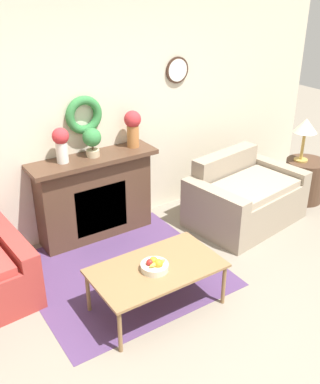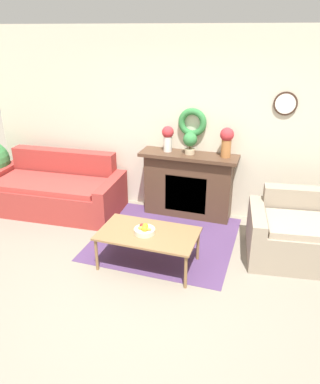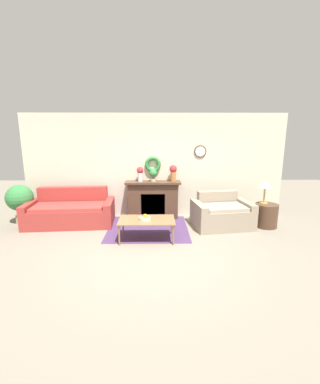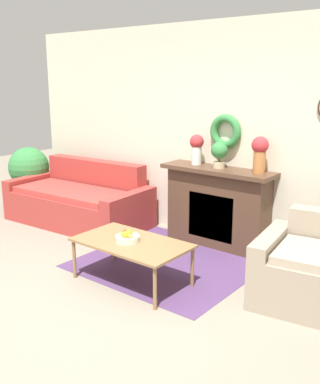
{
  "view_description": "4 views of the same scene",
  "coord_description": "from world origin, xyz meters",
  "px_view_note": "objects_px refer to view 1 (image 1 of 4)",
  "views": [
    {
      "loc": [
        -1.9,
        -1.96,
        2.78
      ],
      "look_at": [
        0.22,
        1.26,
        0.87
      ],
      "focal_mm": 42.0,
      "sensor_mm": 36.0,
      "label": 1
    },
    {
      "loc": [
        1.2,
        -2.82,
        2.64
      ],
      "look_at": [
        -0.16,
        1.29,
        0.74
      ],
      "focal_mm": 35.0,
      "sensor_mm": 36.0,
      "label": 2
    },
    {
      "loc": [
        0.07,
        -4.31,
        2.16
      ],
      "look_at": [
        0.15,
        1.31,
        0.9
      ],
      "focal_mm": 24.0,
      "sensor_mm": 36.0,
      "label": 3
    },
    {
      "loc": [
        2.72,
        -2.37,
        2.03
      ],
      "look_at": [
        -0.19,
        1.29,
        0.84
      ],
      "focal_mm": 42.0,
      "sensor_mm": 36.0,
      "label": 4
    }
  ],
  "objects_px": {
    "coffee_table": "(157,270)",
    "potted_plant_on_mantel": "(92,140)",
    "fireplace": "(95,196)",
    "table_lamp": "(306,128)",
    "vase_on_mantel_right": "(133,126)",
    "vase_on_mantel_left": "(61,143)",
    "side_table_by_loveseat": "(304,180)",
    "loveseat_right": "(244,198)",
    "fruit_bowl": "(155,266)"
  },
  "relations": [
    {
      "from": "side_table_by_loveseat",
      "to": "table_lamp",
      "type": "height_order",
      "value": "table_lamp"
    },
    {
      "from": "vase_on_mantel_right",
      "to": "fireplace",
      "type": "bearing_deg",
      "value": -179.38
    },
    {
      "from": "fireplace",
      "to": "coffee_table",
      "type": "xyz_separation_m",
      "value": [
        -0.11,
        -1.45,
        -0.09
      ]
    },
    {
      "from": "fruit_bowl",
      "to": "potted_plant_on_mantel",
      "type": "height_order",
      "value": "potted_plant_on_mantel"
    },
    {
      "from": "side_table_by_loveseat",
      "to": "vase_on_mantel_right",
      "type": "distance_m",
      "value": 2.49
    },
    {
      "from": "vase_on_mantel_right",
      "to": "potted_plant_on_mantel",
      "type": "relative_size",
      "value": 1.32
    },
    {
      "from": "fireplace",
      "to": "loveseat_right",
      "type": "height_order",
      "value": "fireplace"
    },
    {
      "from": "potted_plant_on_mantel",
      "to": "table_lamp",
      "type": "bearing_deg",
      "value": -13.72
    },
    {
      "from": "fruit_bowl",
      "to": "coffee_table",
      "type": "bearing_deg",
      "value": 36.57
    },
    {
      "from": "potted_plant_on_mantel",
      "to": "fireplace",
      "type": "bearing_deg",
      "value": 122.96
    },
    {
      "from": "fireplace",
      "to": "fruit_bowl",
      "type": "height_order",
      "value": "fireplace"
    },
    {
      "from": "table_lamp",
      "to": "fruit_bowl",
      "type": "bearing_deg",
      "value": -163.65
    },
    {
      "from": "vase_on_mantel_right",
      "to": "potted_plant_on_mantel",
      "type": "bearing_deg",
      "value": -177.77
    },
    {
      "from": "vase_on_mantel_right",
      "to": "fruit_bowl",
      "type": "bearing_deg",
      "value": -114.24
    },
    {
      "from": "side_table_by_loveseat",
      "to": "fruit_bowl",
      "type": "bearing_deg",
      "value": -164.98
    },
    {
      "from": "vase_on_mantel_right",
      "to": "vase_on_mantel_left",
      "type": "bearing_deg",
      "value": -180.0
    },
    {
      "from": "coffee_table",
      "to": "side_table_by_loveseat",
      "type": "xyz_separation_m",
      "value": [
        2.82,
        0.74,
        -0.13
      ]
    },
    {
      "from": "coffee_table",
      "to": "potted_plant_on_mantel",
      "type": "height_order",
      "value": "potted_plant_on_mantel"
    },
    {
      "from": "vase_on_mantel_left",
      "to": "potted_plant_on_mantel",
      "type": "distance_m",
      "value": 0.34
    },
    {
      "from": "vase_on_mantel_left",
      "to": "potted_plant_on_mantel",
      "type": "relative_size",
      "value": 1.19
    },
    {
      "from": "fireplace",
      "to": "potted_plant_on_mantel",
      "type": "distance_m",
      "value": 0.67
    },
    {
      "from": "fireplace",
      "to": "vase_on_mantel_right",
      "type": "bearing_deg",
      "value": 0.62
    },
    {
      "from": "fruit_bowl",
      "to": "loveseat_right",
      "type": "bearing_deg",
      "value": 23.6
    },
    {
      "from": "loveseat_right",
      "to": "fruit_bowl",
      "type": "height_order",
      "value": "loveseat_right"
    },
    {
      "from": "vase_on_mantel_left",
      "to": "table_lamp",
      "type": "bearing_deg",
      "value": -12.58
    },
    {
      "from": "table_lamp",
      "to": "vase_on_mantel_right",
      "type": "xyz_separation_m",
      "value": [
        -2.12,
        0.66,
        0.22
      ]
    },
    {
      "from": "loveseat_right",
      "to": "vase_on_mantel_left",
      "type": "xyz_separation_m",
      "value": [
        -1.98,
        0.7,
        0.89
      ]
    },
    {
      "from": "fruit_bowl",
      "to": "vase_on_mantel_right",
      "type": "bearing_deg",
      "value": 65.76
    },
    {
      "from": "vase_on_mantel_right",
      "to": "potted_plant_on_mantel",
      "type": "height_order",
      "value": "vase_on_mantel_right"
    },
    {
      "from": "coffee_table",
      "to": "table_lamp",
      "type": "bearing_deg",
      "value": 16.06
    },
    {
      "from": "loveseat_right",
      "to": "potted_plant_on_mantel",
      "type": "distance_m",
      "value": 1.97
    },
    {
      "from": "fruit_bowl",
      "to": "side_table_by_loveseat",
      "type": "xyz_separation_m",
      "value": [
        2.86,
        0.77,
        -0.21
      ]
    },
    {
      "from": "coffee_table",
      "to": "fruit_bowl",
      "type": "height_order",
      "value": "fruit_bowl"
    },
    {
      "from": "fireplace",
      "to": "fruit_bowl",
      "type": "bearing_deg",
      "value": -95.64
    },
    {
      "from": "coffee_table",
      "to": "fruit_bowl",
      "type": "distance_m",
      "value": 0.09
    },
    {
      "from": "loveseat_right",
      "to": "coffee_table",
      "type": "relative_size",
      "value": 1.25
    },
    {
      "from": "fireplace",
      "to": "vase_on_mantel_left",
      "type": "distance_m",
      "value": 0.78
    },
    {
      "from": "vase_on_mantel_right",
      "to": "coffee_table",
      "type": "bearing_deg",
      "value": -113.48
    },
    {
      "from": "coffee_table",
      "to": "vase_on_mantel_left",
      "type": "relative_size",
      "value": 3.09
    },
    {
      "from": "loveseat_right",
      "to": "fruit_bowl",
      "type": "relative_size",
      "value": 5.92
    },
    {
      "from": "loveseat_right",
      "to": "side_table_by_loveseat",
      "type": "height_order",
      "value": "loveseat_right"
    },
    {
      "from": "coffee_table",
      "to": "potted_plant_on_mantel",
      "type": "distance_m",
      "value": 1.63
    },
    {
      "from": "side_table_by_loveseat",
      "to": "loveseat_right",
      "type": "bearing_deg",
      "value": 179.08
    },
    {
      "from": "loveseat_right",
      "to": "coffee_table",
      "type": "xyz_separation_m",
      "value": [
        -1.76,
        -0.76,
        0.1
      ]
    },
    {
      "from": "vase_on_mantel_left",
      "to": "fireplace",
      "type": "bearing_deg",
      "value": -0.99
    },
    {
      "from": "table_lamp",
      "to": "vase_on_mantel_left",
      "type": "distance_m",
      "value": 3.05
    },
    {
      "from": "fireplace",
      "to": "fruit_bowl",
      "type": "relative_size",
      "value": 5.84
    },
    {
      "from": "coffee_table",
      "to": "vase_on_mantel_right",
      "type": "distance_m",
      "value": 1.79
    },
    {
      "from": "table_lamp",
      "to": "fireplace",
      "type": "bearing_deg",
      "value": 166.03
    },
    {
      "from": "fruit_bowl",
      "to": "vase_on_mantel_left",
      "type": "xyz_separation_m",
      "value": [
        -0.18,
        1.48,
        0.71
      ]
    }
  ]
}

